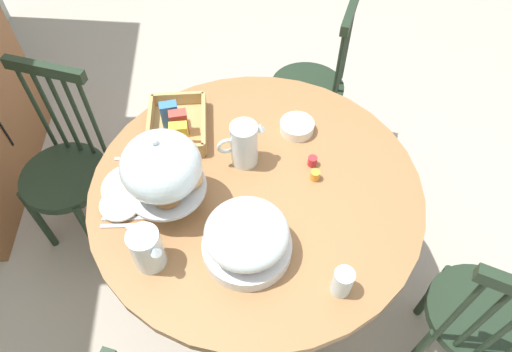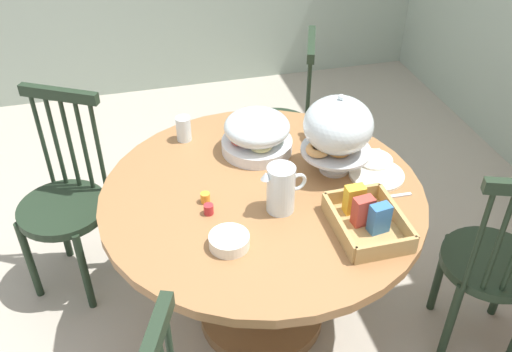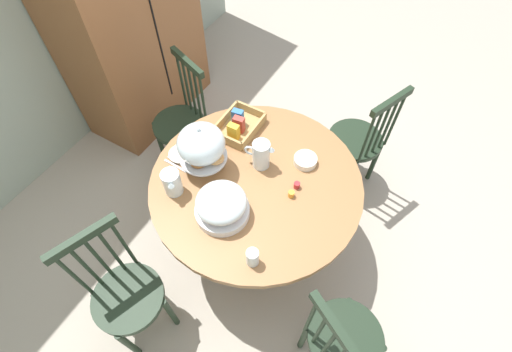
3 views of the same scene
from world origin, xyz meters
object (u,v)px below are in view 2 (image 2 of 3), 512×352
Objects in this scene: drinking_glass at (184,129)px; orange_juice_pitcher at (281,191)px; china_plate_small at (374,160)px; dining_table at (262,230)px; cereal_bowl at (229,241)px; pastry_stand_with_dome at (338,128)px; milk_pitcher at (328,124)px; china_plate_large at (376,175)px; fruit_platter_covered at (257,133)px; windsor_chair_near_window at (66,205)px; windsor_chair_far_side at (281,129)px; cereal_basket at (367,219)px; windsor_chair_facing_door at (492,267)px.

orange_juice_pitcher is at bearing 26.07° from drinking_glass.
drinking_glass is at bearing -116.96° from china_plate_small.
dining_table is 8.96× the size of cereal_bowl.
orange_juice_pitcher is (0.18, -0.28, -0.11)m from pastry_stand_with_dome.
china_plate_large is at bearing 17.07° from milk_pitcher.
fruit_platter_covered reaches higher than china_plate_small.
milk_pitcher is 0.79m from cereal_bowl.
milk_pitcher is (-0.23, 0.05, -0.12)m from pastry_stand_with_dome.
milk_pitcher is (0.18, 1.17, 0.36)m from windsor_chair_near_window.
cereal_bowl is at bearing -24.99° from windsor_chair_far_side.
china_plate_large is at bearing 87.72° from dining_table.
china_plate_large is at bearing -17.80° from china_plate_small.
windsor_chair_far_side is 0.94m from pastry_stand_with_dome.
cereal_bowl is at bearing -56.79° from pastry_stand_with_dome.
china_plate_small is at bearing 11.07° from windsor_chair_far_side.
fruit_platter_covered is at bearing -128.98° from pastry_stand_with_dome.
windsor_chair_near_window is 1.00× the size of windsor_chair_far_side.
china_plate_large is at bearing 103.33° from orange_juice_pitcher.
dining_table is 3.97× the size of cereal_basket.
cereal_bowl is at bearing 39.43° from windsor_chair_near_window.
windsor_chair_near_window reaches higher than china_plate_large.
china_plate_small is (-0.19, 0.46, -0.07)m from orange_juice_pitcher.
pastry_stand_with_dome is 0.63m from cereal_bowl.
milk_pitcher is (-0.29, 0.37, 0.28)m from dining_table.
windsor_chair_near_window is at bearing -125.48° from orange_juice_pitcher.
cereal_bowl is at bearing -69.26° from china_plate_large.
fruit_platter_covered is at bearing 77.03° from windsor_chair_near_window.
pastry_stand_with_dome is 1.84× the size of orange_juice_pitcher.
orange_juice_pitcher reaches higher than fruit_platter_covered.
dining_table is 3.65× the size of pastry_stand_with_dome.
windsor_chair_near_window reaches higher than fruit_platter_covered.
windsor_chair_far_side is 1.20m from cereal_basket.
pastry_stand_with_dome is 0.39m from cereal_basket.
windsor_chair_near_window reaches higher than orange_juice_pitcher.
orange_juice_pitcher is 1.25× the size of china_plate_small.
windsor_chair_far_side is at bearing 153.76° from fruit_platter_covered.
pastry_stand_with_dome is at bearing 69.77° from windsor_chair_near_window.
pastry_stand_with_dome is (0.41, 1.11, 0.48)m from windsor_chair_near_window.
fruit_platter_covered is at bearing -156.26° from cereal_basket.
china_plate_small is (-0.41, -0.37, 0.30)m from windsor_chair_facing_door.
fruit_platter_covered is 1.83× the size of milk_pitcher.
china_plate_large is 1.47× the size of china_plate_small.
orange_juice_pitcher is at bearing -17.04° from windsor_chair_far_side.
cereal_basket is at bearing 23.74° from fruit_platter_covered.
windsor_chair_facing_door is 0.65m from cereal_basket.
drinking_glass is (-0.56, -0.27, -0.03)m from orange_juice_pitcher.
pastry_stand_with_dome is at bearing 101.39° from dining_table.
pastry_stand_with_dome is 1.56× the size of china_plate_large.
windsor_chair_facing_door is at bearing 52.27° from fruit_platter_covered.
windsor_chair_far_side reaches higher than orange_juice_pitcher.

